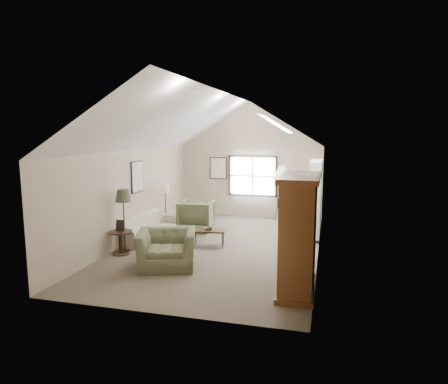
% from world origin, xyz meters
% --- Properties ---
extents(room_shell, '(5.01, 8.01, 4.00)m').
position_xyz_m(room_shell, '(0.00, 0.00, 3.21)').
color(room_shell, brown).
rests_on(room_shell, ground).
extents(window, '(1.72, 0.08, 1.42)m').
position_xyz_m(window, '(0.10, 3.96, 1.45)').
color(window, black).
rests_on(window, room_shell).
extents(skylight, '(0.80, 1.20, 0.52)m').
position_xyz_m(skylight, '(1.30, 0.90, 3.22)').
color(skylight, white).
rests_on(skylight, room_shell).
extents(wall_art, '(1.97, 3.71, 0.88)m').
position_xyz_m(wall_art, '(-1.88, 1.94, 1.73)').
color(wall_art, black).
rests_on(wall_art, room_shell).
extents(armoire, '(0.60, 1.50, 2.20)m').
position_xyz_m(armoire, '(2.18, -2.40, 1.10)').
color(armoire, brown).
rests_on(armoire, ground).
extents(tv_alcove, '(0.32, 1.30, 2.10)m').
position_xyz_m(tv_alcove, '(2.34, 1.60, 1.15)').
color(tv_alcove, white).
rests_on(tv_alcove, ground).
extents(media_console, '(0.34, 1.18, 0.60)m').
position_xyz_m(media_console, '(2.32, 1.60, 0.30)').
color(media_console, '#382316').
rests_on(media_console, ground).
extents(tv_panel, '(0.05, 0.90, 0.55)m').
position_xyz_m(tv_panel, '(2.32, 1.60, 0.92)').
color(tv_panel, black).
rests_on(tv_panel, media_console).
extents(sofa, '(1.41, 2.47, 0.68)m').
position_xyz_m(sofa, '(-2.20, 0.38, 0.34)').
color(sofa, beige).
rests_on(sofa, ground).
extents(armchair_near, '(1.53, 1.43, 0.82)m').
position_xyz_m(armchair_near, '(-0.74, -1.78, 0.41)').
color(armchair_near, '#5F6849').
rests_on(armchair_near, ground).
extents(armchair_far, '(1.11, 1.14, 0.93)m').
position_xyz_m(armchair_far, '(-1.19, 1.55, 0.47)').
color(armchair_far, '#586043').
rests_on(armchair_far, ground).
extents(coffee_table, '(0.95, 0.63, 0.45)m').
position_xyz_m(coffee_table, '(-0.30, -0.02, 0.23)').
color(coffee_table, '#3D2819').
rests_on(coffee_table, ground).
extents(bowl, '(0.24, 0.24, 0.05)m').
position_xyz_m(bowl, '(-0.30, -0.02, 0.48)').
color(bowl, '#372316').
rests_on(bowl, coffee_table).
extents(side_table, '(0.70, 0.70, 0.58)m').
position_xyz_m(side_table, '(-2.20, -1.22, 0.29)').
color(side_table, '#311F14').
rests_on(side_table, ground).
extents(side_chair, '(0.57, 0.57, 1.15)m').
position_xyz_m(side_chair, '(1.83, 3.34, 0.57)').
color(side_chair, brown).
rests_on(side_chair, ground).
extents(tripod_lamp, '(0.56, 0.56, 1.92)m').
position_xyz_m(tripod_lamp, '(1.21, 3.24, 0.96)').
color(tripod_lamp, silver).
rests_on(tripod_lamp, ground).
extents(dark_lamp, '(0.47, 0.47, 1.62)m').
position_xyz_m(dark_lamp, '(-2.20, -1.02, 0.81)').
color(dark_lamp, '#292E20').
rests_on(dark_lamp, ground).
extents(tan_lamp, '(0.35, 0.35, 1.45)m').
position_xyz_m(tan_lamp, '(-2.20, 1.58, 0.73)').
color(tan_lamp, tan).
rests_on(tan_lamp, ground).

